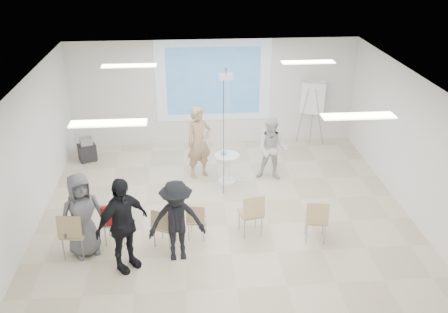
{
  "coord_description": "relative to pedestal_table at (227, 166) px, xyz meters",
  "views": [
    {
      "loc": [
        -0.78,
        -8.9,
        5.79
      ],
      "look_at": [
        0.0,
        0.8,
        1.25
      ],
      "focal_mm": 40.0,
      "sensor_mm": 36.0,
      "label": 1
    }
  ],
  "objects": [
    {
      "name": "ceiling",
      "position": [
        -0.17,
        -1.99,
        2.63
      ],
      "size": [
        8.0,
        9.0,
        0.1
      ],
      "primitive_type": "cube",
      "color": "white",
      "rests_on": "wall_back"
    },
    {
      "name": "pedestal_table",
      "position": [
        0.0,
        0.0,
        0.0
      ],
      "size": [
        0.64,
        0.64,
        0.75
      ],
      "rotation": [
        0.0,
        0.0,
        -0.05
      ],
      "color": "white",
      "rests_on": "floor"
    },
    {
      "name": "audience_outer",
      "position": [
        -2.96,
        -2.71,
        0.53
      ],
      "size": [
        1.1,
        0.97,
        1.89
      ],
      "primitive_type": "imported",
      "rotation": [
        0.0,
        0.0,
        0.48
      ],
      "color": "slate",
      "rests_on": "floor"
    },
    {
      "name": "projection_image",
      "position": [
        -0.17,
        2.48,
        1.43
      ],
      "size": [
        2.6,
        0.01,
        1.9
      ],
      "primitive_type": "cube",
      "color": "teal",
      "rests_on": "wall_back"
    },
    {
      "name": "player_right",
      "position": [
        1.12,
        0.09,
        0.46
      ],
      "size": [
        1.01,
        0.89,
        1.76
      ],
      "primitive_type": "imported",
      "rotation": [
        0.0,
        0.0,
        -0.29
      ],
      "color": "silver",
      "rests_on": "floor"
    },
    {
      "name": "fluor_panel_se",
      "position": [
        1.83,
        -3.49,
        2.55
      ],
      "size": [
        1.2,
        0.3,
        0.02
      ],
      "primitive_type": "cube",
      "color": "white",
      "rests_on": "ceiling"
    },
    {
      "name": "chair_left_mid",
      "position": [
        -2.42,
        -2.45,
        0.14
      ],
      "size": [
        0.47,
        0.5,
        0.95
      ],
      "rotation": [
        0.0,
        0.0,
        -0.06
      ],
      "color": "tan",
      "rests_on": "floor"
    },
    {
      "name": "projection_halo",
      "position": [
        -0.17,
        2.49,
        1.43
      ],
      "size": [
        3.2,
        0.01,
        2.3
      ],
      "primitive_type": "cube",
      "color": "silver",
      "rests_on": "wall_back"
    },
    {
      "name": "controller_right",
      "position": [
        0.94,
        0.34,
        0.77
      ],
      "size": [
        0.07,
        0.13,
        0.04
      ],
      "primitive_type": "cube",
      "rotation": [
        0.0,
        0.0,
        -0.29
      ],
      "color": "white",
      "rests_on": "player_right"
    },
    {
      "name": "av_cart",
      "position": [
        -3.63,
        1.52,
        -0.11
      ],
      "size": [
        0.54,
        0.5,
        0.66
      ],
      "rotation": [
        0.0,
        0.0,
        0.4
      ],
      "color": "black",
      "rests_on": "floor"
    },
    {
      "name": "audience_mid",
      "position": [
        -1.19,
        -3.01,
        0.51
      ],
      "size": [
        1.25,
        0.75,
        1.85
      ],
      "primitive_type": "imported",
      "rotation": [
        0.0,
        0.0,
        0.08
      ],
      "color": "black",
      "rests_on": "floor"
    },
    {
      "name": "chair_left_inner",
      "position": [
        -1.47,
        -2.62,
        0.08
      ],
      "size": [
        0.54,
        0.55,
        0.85
      ],
      "rotation": [
        0.0,
        0.0,
        -0.43
      ],
      "color": "tan",
      "rests_on": "floor"
    },
    {
      "name": "ceiling_projector",
      "position": [
        -0.07,
        -0.5,
        2.27
      ],
      "size": [
        0.3,
        0.25,
        3.0
      ],
      "color": "white",
      "rests_on": "ceiling"
    },
    {
      "name": "fluor_panel_nw",
      "position": [
        -2.17,
        0.01,
        2.55
      ],
      "size": [
        1.2,
        0.3,
        0.02
      ],
      "primitive_type": "cube",
      "color": "white",
      "rests_on": "ceiling"
    },
    {
      "name": "fluor_panel_ne",
      "position": [
        1.83,
        0.01,
        2.55
      ],
      "size": [
        1.2,
        0.3,
        0.02
      ],
      "primitive_type": "cube",
      "color": "white",
      "rests_on": "ceiling"
    },
    {
      "name": "wall_right",
      "position": [
        3.88,
        -1.99,
        1.08
      ],
      "size": [
        0.1,
        9.0,
        3.0
      ],
      "primitive_type": "cube",
      "color": "silver",
      "rests_on": "floor"
    },
    {
      "name": "red_jacket",
      "position": [
        -2.42,
        -2.59,
        0.3
      ],
      "size": [
        0.43,
        0.12,
        0.4
      ],
      "primitive_type": "cube",
      "rotation": [
        0.0,
        0.0,
        -0.06
      ],
      "color": "#B31B16",
      "rests_on": "chair_left_mid"
    },
    {
      "name": "controller_left",
      "position": [
        -0.48,
        0.64,
        0.94
      ],
      "size": [
        0.09,
        0.13,
        0.04
      ],
      "primitive_type": "cube",
      "rotation": [
        0.0,
        0.0,
        0.44
      ],
      "color": "white",
      "rests_on": "player_left"
    },
    {
      "name": "chair_center",
      "position": [
        -0.81,
        -2.41,
        0.06
      ],
      "size": [
        0.44,
        0.47,
        0.8
      ],
      "rotation": [
        0.0,
        0.0,
        -0.19
      ],
      "color": "tan",
      "rests_on": "floor"
    },
    {
      "name": "laptop",
      "position": [
        -1.44,
        -2.53,
        0.04
      ],
      "size": [
        0.38,
        0.34,
        0.02
      ],
      "primitive_type": "imported",
      "rotation": [
        0.0,
        0.0,
        2.71
      ],
      "color": "black",
      "rests_on": "chair_left_inner"
    },
    {
      "name": "floor",
      "position": [
        -0.17,
        -1.99,
        -0.47
      ],
      "size": [
        8.0,
        9.0,
        0.1
      ],
      "primitive_type": "cube",
      "color": "beige",
      "rests_on": "ground"
    },
    {
      "name": "audience_left",
      "position": [
        -2.15,
        -3.23,
        0.64
      ],
      "size": [
        1.41,
        1.37,
        2.11
      ],
      "primitive_type": "imported",
      "rotation": [
        0.0,
        0.0,
        0.73
      ],
      "color": "black",
      "rests_on": "floor"
    },
    {
      "name": "chair_far_left",
      "position": [
        -3.15,
        -2.83,
        0.16
      ],
      "size": [
        0.52,
        0.55,
        0.97
      ],
      "rotation": [
        0.0,
        0.0,
        -0.14
      ],
      "color": "tan",
      "rests_on": "floor"
    },
    {
      "name": "wall_back",
      "position": [
        -0.17,
        2.56,
        1.08
      ],
      "size": [
        8.0,
        0.1,
        3.0
      ],
      "primitive_type": "cube",
      "color": "silver",
      "rests_on": "floor"
    },
    {
      "name": "chair_right_far",
      "position": [
        1.54,
        -2.69,
        0.13
      ],
      "size": [
        0.51,
        0.54,
        0.94
      ],
      "rotation": [
        0.0,
        0.0,
        -0.18
      ],
      "color": "tan",
      "rests_on": "floor"
    },
    {
      "name": "fluor_panel_sw",
      "position": [
        -2.17,
        -3.49,
        2.55
      ],
      "size": [
        1.2,
        0.3,
        0.02
      ],
      "primitive_type": "cube",
      "color": "white",
      "rests_on": "ceiling"
    },
    {
      "name": "player_left",
      "position": [
        -0.66,
        0.39,
        0.61
      ],
      "size": [
        0.9,
        0.78,
        2.07
      ],
      "primitive_type": "imported",
      "rotation": [
        0.0,
        0.0,
        0.44
      ],
      "color": "tan",
      "rests_on": "floor"
    },
    {
      "name": "chair_right_inner",
      "position": [
        0.3,
        -2.37,
        0.14
      ],
      "size": [
        0.53,
        0.56,
        0.95
      ],
      "rotation": [
        0.0,
        0.0,
        0.2
      ],
      "color": "tan",
      "rests_on": "floor"
    },
    {
      "name": "wall_left",
      "position": [
        -4.22,
        -1.99,
        1.08
      ],
      "size": [
        0.1,
        9.0,
        3.0
      ],
      "primitive_type": "cube",
      "color": "silver",
      "rests_on": "floor"
    },
    {
      "name": "flipchart_easel",
      "position": [
        2.61,
        2.21,
        0.95
      ],
      "size": [
        0.74,
        0.59,
        1.85
      ],
      "rotation": [
        0.0,
        0.0,
        -0.43
      ],
      "color": "gray",
      "rests_on": "floor"
    }
  ]
}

